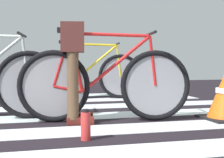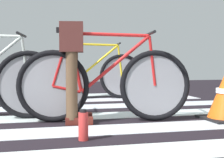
# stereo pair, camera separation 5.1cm
# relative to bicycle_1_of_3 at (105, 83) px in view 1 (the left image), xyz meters

# --- Properties ---
(ground) EXTENTS (18.00, 14.00, 0.02)m
(ground) POSITION_rel_bicycle_1_of_3_xyz_m (-0.57, -0.50, -0.40)
(ground) COLOR black
(crosswalk_markings) EXTENTS (5.37, 6.54, 0.00)m
(crosswalk_markings) POSITION_rel_bicycle_1_of_3_xyz_m (-0.57, -0.42, -0.38)
(crosswalk_markings) COLOR silver
(crosswalk_markings) RESTS_ON ground
(bicycle_1_of_3) EXTENTS (1.72, 0.54, 0.93)m
(bicycle_1_of_3) POSITION_rel_bicycle_1_of_3_xyz_m (0.00, 0.00, 0.00)
(bicycle_1_of_3) COLOR black
(bicycle_1_of_3) RESTS_ON ground
(cyclist_1_of_3) EXTENTS (0.37, 0.44, 0.97)m
(cyclist_1_of_3) POSITION_rel_bicycle_1_of_3_xyz_m (-0.31, 0.05, 0.24)
(cyclist_1_of_3) COLOR brown
(cyclist_1_of_3) RESTS_ON ground
(bicycle_3_of_3) EXTENTS (1.73, 0.52, 0.93)m
(bicycle_3_of_3) POSITION_rel_bicycle_1_of_3_xyz_m (0.21, 2.04, 0.00)
(bicycle_3_of_3) COLOR black
(bicycle_3_of_3) RESTS_ON ground
(cyclist_3_of_3) EXTENTS (0.36, 0.44, 1.00)m
(cyclist_3_of_3) POSITION_rel_bicycle_1_of_3_xyz_m (-0.09, 2.08, 0.26)
(cyclist_3_of_3) COLOR #A87A5B
(cyclist_3_of_3) RESTS_ON ground
(water_bottle) EXTENTS (0.08, 0.08, 0.24)m
(water_bottle) POSITION_rel_bicycle_1_of_3_xyz_m (-0.33, -0.74, -0.27)
(water_bottle) COLOR red
(water_bottle) RESTS_ON ground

